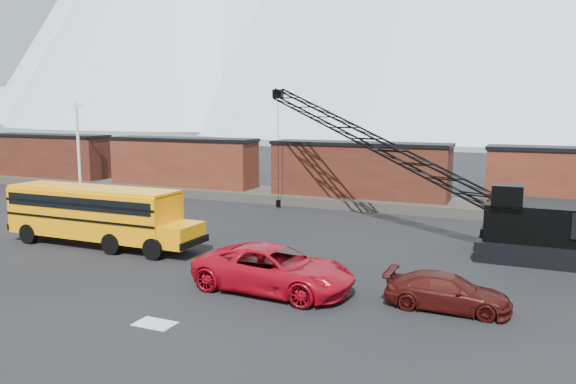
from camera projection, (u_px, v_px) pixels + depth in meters
name	position (u px, v px, depth m)	size (l,w,h in m)	color
ground	(205.00, 288.00, 23.24)	(160.00, 160.00, 0.00)	black
gravel_berm	(358.00, 201.00, 43.10)	(120.00, 5.00, 0.70)	#48423B
boxcar_west_far	(47.00, 156.00, 55.51)	(13.70, 3.10, 4.17)	#512117
boxcar_west_near	(183.00, 162.00, 49.13)	(13.70, 3.10, 4.17)	#471F14
boxcar_mid	(359.00, 170.00, 42.74)	(13.70, 3.10, 4.17)	#512117
utility_pole	(78.00, 146.00, 48.50)	(1.40, 0.24, 8.00)	silver
snow_patch	(155.00, 324.00, 19.42)	(1.40, 0.90, 0.02)	silver
school_bus	(98.00, 213.00, 30.20)	(11.65, 2.65, 3.19)	#FF9805
red_pickup	(274.00, 269.00, 22.82)	(3.07, 6.66, 1.85)	#B40819
maroon_suv	(447.00, 292.00, 20.77)	(1.86, 4.58, 1.33)	#3C0D0A
crawler_crane	(373.00, 142.00, 34.42)	(20.94, 10.29, 8.95)	black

